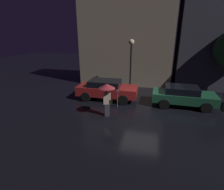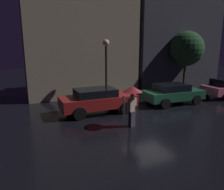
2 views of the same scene
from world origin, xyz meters
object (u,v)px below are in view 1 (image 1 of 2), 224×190
at_px(parking_meter, 117,96).
at_px(street_lamp_near, 131,55).
at_px(parked_car_red, 107,89).
at_px(pedestrian_with_umbrella, 107,91).
at_px(parked_car_green, 183,95).

xyz_separation_m(parking_meter, street_lamp_near, (0.38, 3.52, 2.31)).
xyz_separation_m(parked_car_red, parking_meter, (1.06, -1.28, -0.03)).
xyz_separation_m(parked_car_red, pedestrian_with_umbrella, (0.75, -2.78, 0.76)).
relative_size(parked_car_green, parking_meter, 3.44).
bearing_deg(street_lamp_near, parked_car_red, -122.75).
bearing_deg(parking_meter, street_lamp_near, 83.82).
distance_m(parked_car_green, pedestrian_with_umbrella, 5.36).
distance_m(parked_car_green, street_lamp_near, 5.08).
bearing_deg(parked_car_red, parking_meter, -50.75).
relative_size(parked_car_red, pedestrian_with_umbrella, 2.21).
xyz_separation_m(parked_car_green, street_lamp_near, (-3.87, 2.32, 2.33)).
relative_size(parking_meter, street_lamp_near, 0.28).
distance_m(parked_car_green, parking_meter, 4.42).
relative_size(parked_car_red, street_lamp_near, 1.03).
height_order(pedestrian_with_umbrella, parking_meter, pedestrian_with_umbrella).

